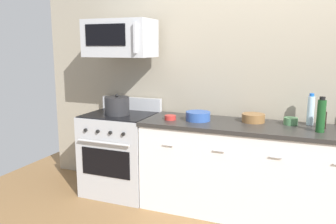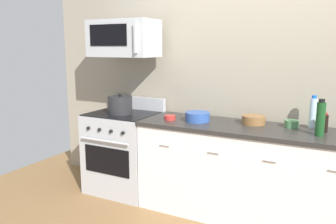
{
  "view_description": "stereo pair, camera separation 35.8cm",
  "coord_description": "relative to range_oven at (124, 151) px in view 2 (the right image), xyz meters",
  "views": [
    {
      "loc": [
        0.45,
        -3.32,
        1.66
      ],
      "look_at": [
        -0.86,
        -0.05,
        0.99
      ],
      "focal_mm": 36.92,
      "sensor_mm": 36.0,
      "label": 1
    },
    {
      "loc": [
        0.77,
        -3.17,
        1.66
      ],
      "look_at": [
        -0.86,
        -0.05,
        0.99
      ],
      "focal_mm": 36.92,
      "sensor_mm": 36.0,
      "label": 2
    }
  ],
  "objects": [
    {
      "name": "ground_plane",
      "position": [
        1.47,
        -0.0,
        -0.47
      ],
      "size": [
        6.33,
        6.33,
        0.0
      ],
      "primitive_type": "plane",
      "color": "olive"
    },
    {
      "name": "back_wall",
      "position": [
        1.47,
        0.41,
        0.88
      ],
      "size": [
        5.27,
        0.1,
        2.7
      ],
      "primitive_type": "cube",
      "color": "#9E937F",
      "rests_on": "ground_plane"
    },
    {
      "name": "counter_unit",
      "position": [
        1.47,
        -0.0,
        -0.01
      ],
      "size": [
        2.18,
        0.66,
        0.92
      ],
      "color": "white",
      "rests_on": "ground_plane"
    },
    {
      "name": "range_oven",
      "position": [
        0.0,
        0.0,
        0.0
      ],
      "size": [
        0.76,
        0.69,
        1.07
      ],
      "color": "#B7BABF",
      "rests_on": "ground_plane"
    },
    {
      "name": "microwave",
      "position": [
        0.0,
        0.04,
        1.28
      ],
      "size": [
        0.74,
        0.44,
        0.4
      ],
      "color": "#B7BABF"
    },
    {
      "name": "bottle_water_clear",
      "position": [
        1.97,
        0.21,
        0.6
      ],
      "size": [
        0.07,
        0.07,
        0.31
      ],
      "color": "silver",
      "rests_on": "countertop_slab"
    },
    {
      "name": "bottle_wine_green",
      "position": [
        2.06,
        -0.07,
        0.6
      ],
      "size": [
        0.07,
        0.07,
        0.32
      ],
      "color": "#19471E",
      "rests_on": "countertop_slab"
    },
    {
      "name": "bottle_soy_sauce_dark",
      "position": [
        2.09,
        0.09,
        0.53
      ],
      "size": [
        0.05,
        0.05,
        0.17
      ],
      "color": "black",
      "rests_on": "countertop_slab"
    },
    {
      "name": "bowl_blue_mixing",
      "position": [
        0.91,
        -0.0,
        0.5
      ],
      "size": [
        0.25,
        0.25,
        0.09
      ],
      "color": "#2D519E",
      "rests_on": "countertop_slab"
    },
    {
      "name": "bowl_wooden_salad",
      "position": [
        1.45,
        0.13,
        0.49
      ],
      "size": [
        0.23,
        0.23,
        0.08
      ],
      "color": "brown",
      "rests_on": "countertop_slab"
    },
    {
      "name": "bowl_red_small",
      "position": [
        0.64,
        -0.08,
        0.48
      ],
      "size": [
        0.12,
        0.12,
        0.05
      ],
      "color": "#B72D28",
      "rests_on": "countertop_slab"
    },
    {
      "name": "bowl_green_glaze",
      "position": [
        1.8,
        0.15,
        0.49
      ],
      "size": [
        0.13,
        0.13,
        0.07
      ],
      "color": "#477A4C",
      "rests_on": "countertop_slab"
    },
    {
      "name": "stockpot",
      "position": [
        -0.0,
        -0.05,
        0.55
      ],
      "size": [
        0.27,
        0.27,
        0.23
      ],
      "color": "#262628",
      "rests_on": "range_oven"
    }
  ]
}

